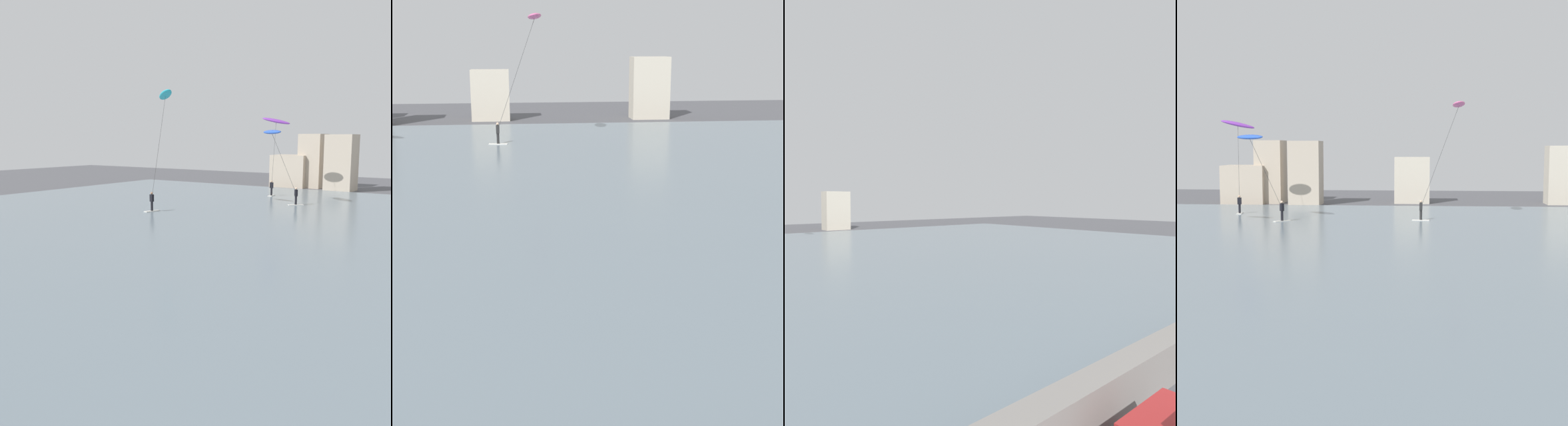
{
  "view_description": "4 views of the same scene",
  "coord_description": "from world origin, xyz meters",
  "views": [
    {
      "loc": [
        4.88,
        1.35,
        6.2
      ],
      "look_at": [
        -1.12,
        9.93,
        4.57
      ],
      "focal_mm": 40.45,
      "sensor_mm": 36.0,
      "label": 1
    },
    {
      "loc": [
        -0.59,
        -4.72,
        7.52
      ],
      "look_at": [
        1.83,
        15.59,
        2.1
      ],
      "focal_mm": 54.24,
      "sensor_mm": 36.0,
      "label": 2
    },
    {
      "loc": [
        -7.9,
        -0.44,
        4.63
      ],
      "look_at": [
        1.27,
        10.31,
        4.18
      ],
      "focal_mm": 31.52,
      "sensor_mm": 36.0,
      "label": 3
    },
    {
      "loc": [
        -1.71,
        -4.26,
        5.9
      ],
      "look_at": [
        -2.9,
        10.92,
        4.26
      ],
      "focal_mm": 50.67,
      "sensor_mm": 36.0,
      "label": 4
    }
  ],
  "objects": [
    {
      "name": "far_shore_buildings",
      "position": [
        -9.06,
        59.6,
        2.88
      ],
      "size": [
        38.12,
        5.42,
        6.75
      ],
      "color": "#B7A893",
      "rests_on": "ground"
    },
    {
      "name": "kitesurfer_pink",
      "position": [
        1.09,
        44.95,
        8.57
      ],
      "size": [
        4.36,
        3.21,
        9.65
      ],
      "color": "silver",
      "rests_on": "water_bay"
    },
    {
      "name": "water_bay",
      "position": [
        0.0,
        30.49,
        0.05
      ],
      "size": [
        84.0,
        52.0,
        0.1
      ],
      "primitive_type": "cube",
      "color": "slate",
      "rests_on": "ground"
    }
  ]
}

